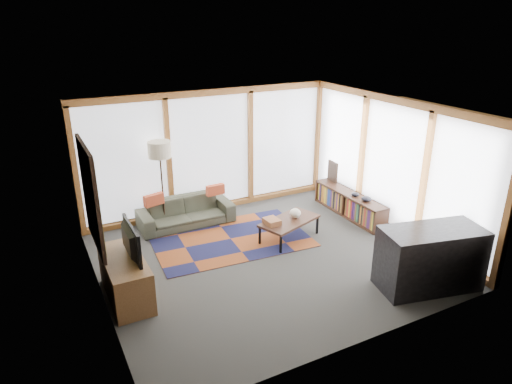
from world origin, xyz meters
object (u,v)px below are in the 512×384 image
bookshelf (349,204)px  bar_counter (430,258)px  sofa (186,212)px  television (126,242)px  floor_lamp (162,185)px  tv_console (126,278)px  coffee_table (289,229)px

bookshelf → bar_counter: bearing=-103.0°
sofa → television: 2.64m
floor_lamp → bookshelf: (3.62, -1.24, -0.63)m
television → bar_counter: television is taller
tv_console → bar_counter: bearing=-23.6°
floor_lamp → coffee_table: (1.93, -1.60, -0.68)m
sofa → bookshelf: size_ratio=0.95×
television → coffee_table: bearing=-80.6°
tv_console → television: bearing=9.5°
sofa → floor_lamp: bearing=165.4°
bar_counter → television: bearing=169.1°
bar_counter → tv_console: bearing=169.5°
sofa → bar_counter: bearing=-56.1°
coffee_table → floor_lamp: bearing=140.2°
bar_counter → sofa: bearing=136.8°
coffee_table → bookshelf: bearing=12.0°
coffee_table → bar_counter: size_ratio=0.76×
sofa → bookshelf: 3.41m
bookshelf → sofa: bearing=160.5°
sofa → floor_lamp: floor_lamp is taller
bookshelf → tv_console: tv_console is taller
coffee_table → television: (-3.10, -0.52, 0.72)m
sofa → coffee_table: (1.52, -1.50, -0.08)m
floor_lamp → tv_console: 2.53m
tv_console → bookshelf: bearing=10.4°
tv_console → television: (0.07, 0.01, 0.59)m
coffee_table → tv_console: size_ratio=0.89×
coffee_table → bookshelf: bookshelf is taller
sofa → television: (-1.58, -2.02, 0.64)m
coffee_table → bar_counter: bearing=-65.9°
coffee_table → bar_counter: bar_counter is taller
sofa → tv_console: (-1.64, -2.03, 0.05)m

